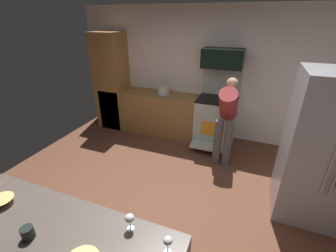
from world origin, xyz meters
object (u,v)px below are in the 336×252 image
object	(u,v)px
oven_range	(216,119)
microwave	(223,58)
mixing_bowl_large	(2,201)
refrigerator	(326,151)
wine_glass_far	(168,242)
wine_glass_near	(130,219)
mug_coffee	(28,233)
person_cook	(227,116)
stock_pot	(163,90)

from	to	relation	value
oven_range	microwave	bearing A→B (deg)	90.00
mixing_bowl_large	oven_range	bearing A→B (deg)	69.17
refrigerator	wine_glass_far	bearing A→B (deg)	-125.12
microwave	refrigerator	distance (m)	2.28
microwave	wine_glass_near	xyz separation A→B (m)	(-0.10, -3.27, -0.68)
refrigerator	mixing_bowl_large	distance (m)	3.42
oven_range	wine_glass_far	size ratio (longest dim) A/B	9.89
wine_glass_far	mug_coffee	size ratio (longest dim) A/B	1.57
oven_range	mug_coffee	distance (m)	3.63
oven_range	mixing_bowl_large	distance (m)	3.62
microwave	person_cook	size ratio (longest dim) A/B	0.51
wine_glass_near	microwave	bearing A→B (deg)	88.17
oven_range	person_cook	bearing A→B (deg)	-66.30
microwave	refrigerator	xyz separation A→B (m)	(1.53, -1.51, -0.75)
wine_glass_near	person_cook	bearing A→B (deg)	81.97
person_cook	wine_glass_far	distance (m)	2.67
mixing_bowl_large	wine_glass_near	bearing A→B (deg)	8.65
microwave	refrigerator	size ratio (longest dim) A/B	0.39
person_cook	wine_glass_near	size ratio (longest dim) A/B	9.78
microwave	mixing_bowl_large	world-z (taller)	microwave
mug_coffee	stock_pot	xyz separation A→B (m)	(-0.37, 3.53, 0.04)
oven_range	mug_coffee	bearing A→B (deg)	-102.35
wine_glass_far	mug_coffee	bearing A→B (deg)	-165.45
refrigerator	mixing_bowl_large	size ratio (longest dim) A/B	9.69
refrigerator	mixing_bowl_large	xyz separation A→B (m)	(-2.81, -1.95, -0.01)
microwave	stock_pot	bearing A→B (deg)	-175.99
refrigerator	microwave	bearing A→B (deg)	135.49
mixing_bowl_large	person_cook	bearing A→B (deg)	60.91
microwave	wine_glass_near	distance (m)	3.35
oven_range	person_cook	xyz separation A→B (m)	(0.26, -0.59, 0.35)
mixing_bowl_large	refrigerator	bearing A→B (deg)	34.68
person_cook	wine_glass_near	bearing A→B (deg)	-98.03
refrigerator	wine_glass_near	bearing A→B (deg)	-132.83
wine_glass_far	stock_pot	xyz separation A→B (m)	(-1.38, 3.27, -0.02)
wine_glass_far	stock_pot	bearing A→B (deg)	112.80
microwave	mixing_bowl_large	distance (m)	3.76
person_cook	mug_coffee	size ratio (longest dim) A/B	14.88
microwave	wine_glass_near	world-z (taller)	microwave
wine_glass_near	wine_glass_far	size ratio (longest dim) A/B	0.97
wine_glass_near	mug_coffee	world-z (taller)	wine_glass_near
refrigerator	stock_pot	xyz separation A→B (m)	(-2.67, 1.43, 0.05)
mixing_bowl_large	wine_glass_near	distance (m)	1.19
wine_glass_far	refrigerator	bearing A→B (deg)	54.88
mixing_bowl_large	microwave	bearing A→B (deg)	69.68
oven_range	wine_glass_near	world-z (taller)	oven_range
wine_glass_near	stock_pot	bearing A→B (deg)	107.96
microwave	wine_glass_near	size ratio (longest dim) A/B	4.98
wine_glass_far	wine_glass_near	bearing A→B (deg)	166.98
person_cook	wine_glass_far	size ratio (longest dim) A/B	9.48
microwave	mixing_bowl_large	bearing A→B (deg)	-110.32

